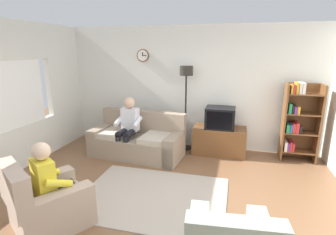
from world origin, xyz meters
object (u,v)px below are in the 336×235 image
(person_on_couch, at_px, (128,124))
(person_in_left_armchair, at_px, (52,180))
(couch, at_px, (138,141))
(armchair_near_window, at_px, (48,205))
(tv_stand, at_px, (219,140))
(bookshelf, at_px, (298,121))
(tv, at_px, (220,118))
(floor_lamp, at_px, (186,85))

(person_on_couch, height_order, person_in_left_armchair, person_on_couch)
(couch, height_order, person_in_left_armchair, person_in_left_armchair)
(armchair_near_window, relative_size, person_on_couch, 0.95)
(person_on_couch, distance_m, person_in_left_armchair, 2.28)
(tv_stand, relative_size, bookshelf, 0.70)
(bookshelf, bearing_deg, armchair_near_window, -138.27)
(tv_stand, relative_size, person_in_left_armchair, 0.98)
(couch, relative_size, person_in_left_armchair, 1.76)
(couch, relative_size, person_on_couch, 1.59)
(tv, relative_size, armchair_near_window, 0.51)
(person_in_left_armchair, bearing_deg, floor_lamp, 69.70)
(floor_lamp, bearing_deg, bookshelf, -0.72)
(couch, relative_size, bookshelf, 1.25)
(tv, height_order, person_in_left_armchair, person_in_left_armchair)
(couch, height_order, tv_stand, couch)
(bookshelf, distance_m, armchair_near_window, 4.63)
(bookshelf, bearing_deg, floor_lamp, 179.28)
(bookshelf, relative_size, person_in_left_armchair, 1.41)
(couch, distance_m, person_in_left_armchair, 2.41)
(bookshelf, bearing_deg, tv_stand, -177.33)
(tv, distance_m, bookshelf, 1.51)
(armchair_near_window, distance_m, person_in_left_armchair, 0.33)
(couch, distance_m, floor_lamp, 1.58)
(bookshelf, bearing_deg, person_in_left_armchair, -138.58)
(bookshelf, height_order, armchair_near_window, bookshelf)
(tv, relative_size, person_on_couch, 0.48)
(floor_lamp, bearing_deg, person_in_left_armchair, -110.30)
(tv_stand, bearing_deg, bookshelf, 2.67)
(couch, relative_size, tv, 3.29)
(couch, distance_m, tv_stand, 1.74)
(armchair_near_window, xyz_separation_m, person_on_couch, (0.11, 2.35, 0.41))
(tv_stand, bearing_deg, tv, -90.00)
(couch, bearing_deg, person_in_left_armchair, -95.14)
(tv, relative_size, person_in_left_armchair, 0.54)
(tv, distance_m, floor_lamp, 1.01)
(armchair_near_window, bearing_deg, floor_lamp, 69.37)
(floor_lamp, distance_m, person_in_left_armchair, 3.32)
(armchair_near_window, bearing_deg, person_on_couch, 87.36)
(floor_lamp, bearing_deg, tv_stand, -7.45)
(tv, height_order, person_on_couch, person_on_couch)
(tv, xyz_separation_m, floor_lamp, (-0.76, 0.12, 0.65))
(person_on_couch, bearing_deg, person_in_left_armchair, -91.51)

